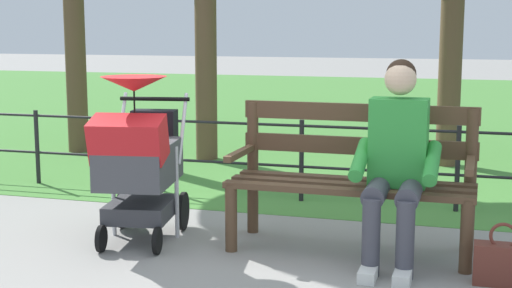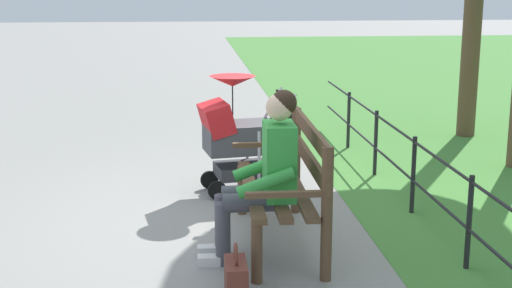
% 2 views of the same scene
% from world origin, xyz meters
% --- Properties ---
extents(ground_plane, '(60.00, 60.00, 0.00)m').
position_xyz_m(ground_plane, '(0.00, 0.00, 0.00)').
color(ground_plane, gray).
extents(grass_lawn, '(40.00, 16.00, 0.01)m').
position_xyz_m(grass_lawn, '(0.00, -8.80, 0.00)').
color(grass_lawn, '#478438').
rests_on(grass_lawn, ground).
extents(park_bench, '(1.61, 0.62, 0.96)m').
position_xyz_m(park_bench, '(-0.63, -0.12, 0.53)').
color(park_bench, brown).
rests_on(park_bench, ground).
extents(person_on_bench, '(0.54, 0.74, 1.28)m').
position_xyz_m(person_on_bench, '(-0.93, 0.11, 0.68)').
color(person_on_bench, '#42424C').
rests_on(person_on_bench, ground).
extents(stroller, '(0.63, 0.95, 1.15)m').
position_xyz_m(stroller, '(0.80, 0.15, 0.59)').
color(stroller, black).
rests_on(stroller, ground).
extents(handbag, '(0.32, 0.14, 0.37)m').
position_xyz_m(handbag, '(-1.57, 0.37, 0.13)').
color(handbag, brown).
rests_on(handbag, ground).
extents(park_fence, '(7.69, 0.04, 0.70)m').
position_xyz_m(park_fence, '(-0.28, -1.32, 0.42)').
color(park_fence, black).
rests_on(park_fence, ground).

